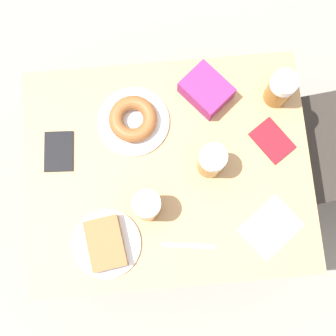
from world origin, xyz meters
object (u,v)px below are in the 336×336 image
object	(u,v)px
beer_mug_right	(212,162)
napkin_folded	(271,227)
blue_pouch	(206,90)
beer_mug_left	(280,89)
beer_mug_center	(147,206)
fork	(189,246)
passport_far_edge	(272,141)
plate_with_donut	(133,120)
passport_near_edge	(59,151)
plate_with_cake	(106,244)

from	to	relation	value
beer_mug_right	napkin_folded	size ratio (longest dim) A/B	0.66
blue_pouch	beer_mug_left	bearing A→B (deg)	82.86
blue_pouch	beer_mug_center	bearing A→B (deg)	-31.07
fork	blue_pouch	xyz separation A→B (m)	(-0.47, 0.10, 0.03)
beer_mug_left	beer_mug_center	xyz separation A→B (m)	(0.32, -0.43, 0.00)
beer_mug_center	beer_mug_right	bearing A→B (deg)	119.36
passport_far_edge	blue_pouch	xyz separation A→B (m)	(-0.17, -0.19, 0.03)
plate_with_donut	blue_pouch	size ratio (longest dim) A/B	1.23
napkin_folded	blue_pouch	world-z (taller)	blue_pouch
plate_with_donut	beer_mug_right	xyz separation A→B (m)	(0.16, 0.22, 0.04)
beer_mug_left	blue_pouch	distance (m)	0.22
beer_mug_right	passport_near_edge	size ratio (longest dim) A/B	1.02
beer_mug_left	napkin_folded	bearing A→B (deg)	-9.44
fork	beer_mug_right	bearing A→B (deg)	159.89
beer_mug_right	fork	distance (m)	0.26
beer_mug_center	beer_mug_right	xyz separation A→B (m)	(-0.11, 0.20, 0.00)
beer_mug_center	fork	distance (m)	0.18
beer_mug_right	passport_near_edge	world-z (taller)	beer_mug_right
plate_with_cake	napkin_folded	size ratio (longest dim) A/B	1.01
plate_with_donut	beer_mug_center	size ratio (longest dim) A/B	1.66
passport_near_edge	blue_pouch	distance (m)	0.49
beer_mug_left	beer_mug_right	bearing A→B (deg)	-48.00
passport_near_edge	passport_far_edge	xyz separation A→B (m)	(0.02, 0.66, 0.00)
blue_pouch	fork	bearing A→B (deg)	-11.61
beer_mug_center	blue_pouch	xyz separation A→B (m)	(-0.34, 0.21, -0.03)
plate_with_donut	blue_pouch	world-z (taller)	blue_pouch
beer_mug_center	blue_pouch	distance (m)	0.40
plate_with_donut	fork	bearing A→B (deg)	19.05
beer_mug_center	napkin_folded	bearing A→B (deg)	76.11
plate_with_cake	passport_near_edge	xyz separation A→B (m)	(-0.29, -0.13, -0.02)
plate_with_cake	blue_pouch	bearing A→B (deg)	142.37
plate_with_donut	passport_far_edge	bearing A→B (deg)	76.92
blue_pouch	passport_far_edge	bearing A→B (deg)	48.19
beer_mug_center	passport_near_edge	distance (m)	0.33
plate_with_donut	fork	xyz separation A→B (m)	(0.39, 0.14, -0.02)
napkin_folded	fork	size ratio (longest dim) A/B	1.24
passport_near_edge	blue_pouch	xyz separation A→B (m)	(-0.15, 0.47, 0.03)
beer_mug_center	beer_mug_left	bearing A→B (deg)	126.66
napkin_folded	passport_far_edge	xyz separation A→B (m)	(-0.26, 0.04, 0.00)
plate_with_cake	fork	bearing A→B (deg)	83.74
beer_mug_right	beer_mug_left	bearing A→B (deg)	132.00
plate_with_donut	passport_far_edge	distance (m)	0.43
beer_mug_left	plate_with_cake	bearing A→B (deg)	-53.54
napkin_folded	passport_near_edge	xyz separation A→B (m)	(-0.29, -0.62, 0.00)
fork	blue_pouch	bearing A→B (deg)	168.39
passport_near_edge	beer_mug_center	bearing A→B (deg)	52.67
beer_mug_left	passport_far_edge	bearing A→B (deg)	-11.57
beer_mug_right	fork	bearing A→B (deg)	-20.11
beer_mug_right	passport_near_edge	distance (m)	0.47
fork	beer_mug_left	bearing A→B (deg)	144.36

